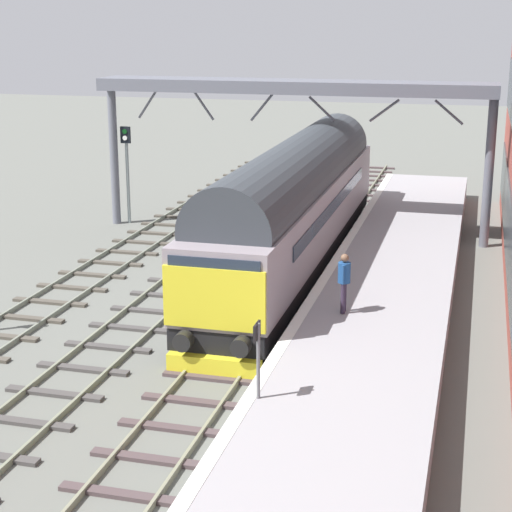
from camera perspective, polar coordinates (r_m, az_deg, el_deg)
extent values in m
plane|color=#63655E|center=(24.02, -0.99, -5.66)|extent=(140.00, 140.00, 0.00)
cube|color=gray|center=(24.18, -2.63, -5.33)|extent=(0.07, 60.00, 0.15)
cube|color=gray|center=(23.82, 0.68, -5.65)|extent=(0.07, 60.00, 0.15)
cube|color=#4B3D3E|center=(16.90, -8.99, -15.47)|extent=(2.50, 0.26, 0.09)
cube|color=#4B3D3E|center=(18.01, -7.18, -13.30)|extent=(2.50, 0.26, 0.09)
cube|color=#4B3D3E|center=(19.15, -5.61, -11.38)|extent=(2.50, 0.26, 0.09)
cube|color=#4B3D3E|center=(20.33, -4.23, -9.67)|extent=(2.50, 0.26, 0.09)
cube|color=#4B3D3E|center=(21.53, -3.02, -8.15)|extent=(2.50, 0.26, 0.09)
cube|color=#4B3D3E|center=(22.76, -1.95, -6.78)|extent=(2.50, 0.26, 0.09)
cube|color=#4B3D3E|center=(24.00, -0.99, -5.56)|extent=(2.50, 0.26, 0.09)
cube|color=#4B3D3E|center=(25.26, -0.13, -4.45)|extent=(2.50, 0.26, 0.09)
cube|color=#4B3D3E|center=(26.53, 0.65, -3.45)|extent=(2.50, 0.26, 0.09)
cube|color=#4B3D3E|center=(27.82, 1.35, -2.54)|extent=(2.50, 0.26, 0.09)
cube|color=#4B3D3E|center=(29.11, 1.99, -1.71)|extent=(2.50, 0.26, 0.09)
cube|color=#4B3D3E|center=(30.42, 2.57, -0.95)|extent=(2.50, 0.26, 0.09)
cube|color=#4B3D3E|center=(31.73, 3.11, -0.26)|extent=(2.50, 0.26, 0.09)
cube|color=#4B3D3E|center=(33.05, 3.60, 0.39)|extent=(2.50, 0.26, 0.09)
cube|color=#4B3D3E|center=(34.37, 4.06, 0.98)|extent=(2.50, 0.26, 0.09)
cube|color=#4B3D3E|center=(35.70, 4.48, 1.52)|extent=(2.50, 0.26, 0.09)
cube|color=#4B3D3E|center=(37.04, 4.87, 2.03)|extent=(2.50, 0.26, 0.09)
cube|color=#4B3D3E|center=(38.37, 5.24, 2.51)|extent=(2.50, 0.26, 0.09)
cube|color=#4B3D3E|center=(39.72, 5.58, 2.95)|extent=(2.50, 0.26, 0.09)
cube|color=#4B3D3E|center=(41.06, 5.90, 3.36)|extent=(2.50, 0.26, 0.09)
cube|color=#4B3D3E|center=(42.41, 6.19, 3.74)|extent=(2.50, 0.26, 0.09)
cube|color=#4B3D3E|center=(43.77, 6.47, 4.10)|extent=(2.50, 0.26, 0.09)
cube|color=#4B3D3E|center=(45.12, 6.74, 4.44)|extent=(2.50, 0.26, 0.09)
cube|color=#4B3D3E|center=(46.48, 6.99, 4.76)|extent=(2.50, 0.26, 0.09)
cube|color=#4B3D3E|center=(47.84, 7.22, 5.07)|extent=(2.50, 0.26, 0.09)
cube|color=#4B3D3E|center=(49.20, 7.44, 5.35)|extent=(2.50, 0.26, 0.09)
cube|color=#4B3D3E|center=(50.56, 7.65, 5.62)|extent=(2.50, 0.26, 0.09)
cube|color=#4B3D3E|center=(51.93, 7.85, 5.88)|extent=(2.50, 0.26, 0.09)
cube|color=gray|center=(25.34, -9.92, -4.56)|extent=(0.07, 60.00, 0.15)
cube|color=gray|center=(24.79, -6.89, -4.89)|extent=(0.07, 60.00, 0.15)
cube|color=#464241|center=(20.03, -15.40, -10.64)|extent=(2.50, 0.26, 0.09)
cube|color=#464241|center=(21.23, -13.33, -8.93)|extent=(2.50, 0.26, 0.09)
cube|color=#464241|center=(22.48, -11.50, -7.40)|extent=(2.50, 0.26, 0.09)
cube|color=#464241|center=(23.76, -9.87, -6.03)|extent=(2.50, 0.26, 0.09)
cube|color=#464241|center=(25.07, -8.42, -4.79)|extent=(2.50, 0.26, 0.09)
cube|color=#464241|center=(26.40, -7.12, -3.68)|extent=(2.50, 0.26, 0.09)
cube|color=#464241|center=(27.75, -5.95, -2.67)|extent=(2.50, 0.26, 0.09)
cube|color=#464241|center=(29.13, -4.89, -1.75)|extent=(2.50, 0.26, 0.09)
cube|color=#464241|center=(30.52, -3.93, -0.92)|extent=(2.50, 0.26, 0.09)
cube|color=#464241|center=(31.92, -3.05, -0.16)|extent=(2.50, 0.26, 0.09)
cube|color=#464241|center=(33.33, -2.25, 0.54)|extent=(2.50, 0.26, 0.09)
cube|color=#464241|center=(34.76, -1.51, 1.18)|extent=(2.50, 0.26, 0.09)
cube|color=#464241|center=(36.19, -0.83, 1.77)|extent=(2.50, 0.26, 0.09)
cube|color=#464241|center=(37.63, -0.20, 2.31)|extent=(2.50, 0.26, 0.09)
cube|color=#464241|center=(39.08, 0.38, 2.81)|extent=(2.50, 0.26, 0.09)
cube|color=#464241|center=(40.54, 0.93, 3.28)|extent=(2.50, 0.26, 0.09)
cube|color=#464241|center=(42.00, 1.43, 3.71)|extent=(2.50, 0.26, 0.09)
cube|color=#464241|center=(43.47, 1.90, 4.12)|extent=(2.50, 0.26, 0.09)
cube|color=#464241|center=(44.94, 2.34, 4.50)|extent=(2.50, 0.26, 0.09)
cube|color=#464241|center=(46.42, 2.75, 4.85)|extent=(2.50, 0.26, 0.09)
cube|color=#464241|center=(47.90, 3.14, 5.18)|extent=(2.50, 0.26, 0.09)
cube|color=#464241|center=(49.38, 3.51, 5.49)|extent=(2.50, 0.26, 0.09)
cube|color=#464241|center=(50.87, 3.85, 5.78)|extent=(2.50, 0.26, 0.09)
cube|color=#464241|center=(52.36, 4.17, 6.06)|extent=(2.50, 0.26, 0.09)
cube|color=slate|center=(26.87, -16.50, -3.81)|extent=(0.07, 60.00, 0.15)
cube|color=slate|center=(26.17, -13.80, -4.12)|extent=(0.07, 60.00, 0.15)
cube|color=#4C473E|center=(26.52, -15.16, -4.03)|extent=(2.50, 0.26, 0.09)
cube|color=#4C473E|center=(27.79, -13.61, -3.01)|extent=(2.50, 0.26, 0.09)
cube|color=#4C473E|center=(29.08, -12.19, -2.09)|extent=(2.50, 0.26, 0.09)
cube|color=#4C473E|center=(30.39, -10.90, -1.24)|extent=(2.50, 0.26, 0.09)
cube|color=#4C473E|center=(31.72, -9.71, -0.46)|extent=(2.50, 0.26, 0.09)
cube|color=#4C473E|center=(33.07, -8.63, 0.25)|extent=(2.50, 0.26, 0.09)
cube|color=#4C473E|center=(34.44, -7.62, 0.91)|extent=(2.50, 0.26, 0.09)
cube|color=#4C473E|center=(35.82, -6.70, 1.51)|extent=(2.50, 0.26, 0.09)
cube|color=#4C473E|center=(37.22, -5.84, 2.07)|extent=(2.50, 0.26, 0.09)
cube|color=#4C473E|center=(38.62, -5.04, 2.59)|extent=(2.50, 0.26, 0.09)
cube|color=#4C473E|center=(40.03, -4.30, 3.08)|extent=(2.50, 0.26, 0.09)
cube|color=#4C473E|center=(41.46, -3.61, 3.53)|extent=(2.50, 0.26, 0.09)
cube|color=#4C473E|center=(42.89, -2.97, 3.95)|extent=(2.50, 0.26, 0.09)
cube|color=#4C473E|center=(44.33, -2.37, 4.34)|extent=(2.50, 0.26, 0.09)
cube|color=#4C473E|center=(45.77, -1.80, 4.70)|extent=(2.50, 0.26, 0.09)
cube|color=#4C473E|center=(47.22, -1.27, 5.05)|extent=(2.50, 0.26, 0.09)
cube|color=#4C473E|center=(48.68, -0.77, 5.37)|extent=(2.50, 0.26, 0.09)
cube|color=#4C473E|center=(50.14, -0.29, 5.67)|extent=(2.50, 0.26, 0.09)
cube|color=#4C473E|center=(51.60, 0.15, 5.96)|extent=(2.50, 0.26, 0.09)
cube|color=#4C473E|center=(53.07, 0.57, 6.23)|extent=(2.50, 0.26, 0.09)
cube|color=#979499|center=(23.18, 7.64, -5.28)|extent=(4.00, 44.00, 1.00)
cube|color=white|center=(23.28, 3.16, -3.74)|extent=(0.30, 44.00, 0.01)
cube|color=black|center=(30.29, 2.63, 0.50)|extent=(2.56, 19.01, 0.60)
cube|color=gray|center=(29.97, 2.66, 2.99)|extent=(2.70, 19.01, 2.10)
cylinder|color=#33383E|center=(29.72, 2.69, 5.31)|extent=(2.56, 17.49, 2.57)
cube|color=yellow|center=(21.10, -2.84, -2.90)|extent=(2.65, 0.08, 1.58)
cube|color=#232D3D|center=(20.90, -2.85, -0.99)|extent=(2.38, 0.04, 0.64)
cube|color=#232D3D|center=(29.65, 5.26, 3.40)|extent=(0.04, 13.31, 0.44)
cylinder|color=black|center=(21.52, -4.88, -5.68)|extent=(0.48, 0.35, 0.48)
cylinder|color=black|center=(21.09, -1.01, -6.08)|extent=(0.48, 0.35, 0.48)
cube|color=yellow|center=(21.66, -2.82, -7.30)|extent=(2.43, 0.36, 0.47)
cylinder|color=black|center=(23.22, -1.45, -5.05)|extent=(1.64, 1.04, 1.04)
cylinder|color=black|center=(24.21, -0.73, -4.17)|extent=(1.64, 1.04, 1.04)
cylinder|color=black|center=(25.21, -0.06, -3.35)|extent=(1.64, 1.04, 1.04)
cylinder|color=black|center=(35.65, 4.52, 2.29)|extent=(1.64, 1.04, 1.04)
cylinder|color=black|center=(36.71, 4.83, 2.67)|extent=(1.64, 1.04, 1.04)
cylinder|color=black|center=(37.76, 5.12, 3.03)|extent=(1.64, 1.04, 1.04)
cylinder|color=gray|center=(37.60, -8.57, 5.35)|extent=(0.14, 0.14, 4.24)
cube|color=black|center=(37.27, -8.72, 8.00)|extent=(0.44, 0.10, 0.71)
cylinder|color=#0A3E13|center=(37.20, -8.76, 8.23)|extent=(0.20, 0.06, 0.20)
cylinder|color=white|center=(37.24, -8.75, 7.80)|extent=(0.20, 0.06, 0.20)
cylinder|color=slate|center=(17.86, 0.15, -7.02)|extent=(0.08, 0.08, 1.66)
cube|color=black|center=(17.62, 0.06, -5.06)|extent=(0.05, 0.44, 0.36)
cube|color=white|center=(17.63, -0.03, -5.05)|extent=(0.01, 0.20, 0.24)
cylinder|color=#362A3F|center=(23.11, 5.83, -2.84)|extent=(0.13, 0.13, 0.84)
cylinder|color=#362A3F|center=(23.29, 5.91, -2.69)|extent=(0.13, 0.13, 0.84)
cylinder|color=#1F4B89|center=(22.99, 5.92, -1.11)|extent=(0.34, 0.34, 0.56)
sphere|color=brown|center=(22.88, 5.95, -0.13)|extent=(0.22, 0.22, 0.22)
cylinder|color=#1F4B89|center=(22.79, 5.84, -1.26)|extent=(0.09, 0.09, 0.52)
cylinder|color=#1F4B89|center=(23.19, 6.00, -0.96)|extent=(0.09, 0.09, 0.52)
cylinder|color=slate|center=(37.49, -9.46, 6.51)|extent=(0.36, 0.36, 5.82)
cylinder|color=slate|center=(34.26, 15.28, 5.32)|extent=(0.36, 0.36, 5.82)
cube|color=slate|center=(34.67, 2.42, 11.25)|extent=(16.03, 2.00, 0.50)
cylinder|color=slate|center=(36.56, -7.25, 10.03)|extent=(0.89, 0.10, 1.20)
cylinder|color=slate|center=(35.72, -3.51, 9.99)|extent=(0.90, 0.10, 1.19)
cylinder|color=slate|center=(35.03, 0.39, 9.91)|extent=(0.97, 0.10, 1.14)
cylinder|color=slate|center=(34.50, 4.43, 9.78)|extent=(1.11, 0.10, 1.00)
cylinder|color=slate|center=(34.14, 8.57, 9.59)|extent=(1.17, 0.10, 0.93)
cylinder|color=slate|center=(33.96, 12.77, 9.35)|extent=(1.15, 0.10, 0.96)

